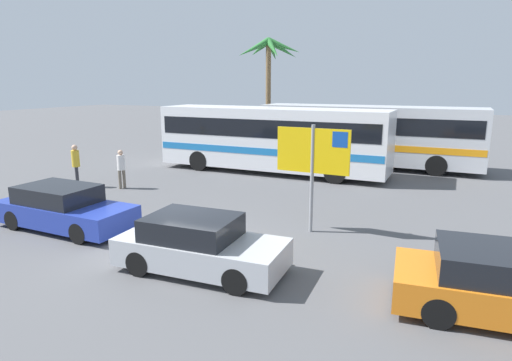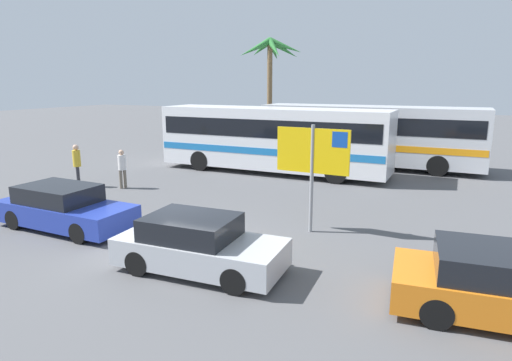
{
  "view_description": "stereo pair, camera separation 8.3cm",
  "coord_description": "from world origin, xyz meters",
  "px_view_note": "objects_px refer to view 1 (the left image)",
  "views": [
    {
      "loc": [
        6.59,
        -9.26,
        4.36
      ],
      "look_at": [
        0.85,
        3.16,
        1.3
      ],
      "focal_mm": 30.71,
      "sensor_mm": 36.0,
      "label": 1
    },
    {
      "loc": [
        6.67,
        -9.23,
        4.36
      ],
      "look_at": [
        0.85,
        3.16,
        1.3
      ],
      "focal_mm": 30.71,
      "sensor_mm": 36.0,
      "label": 2
    }
  ],
  "objects_px": {
    "car_orange": "(509,286)",
    "car_blue": "(64,208)",
    "pedestrian_crossing_lot": "(121,166)",
    "bus_front_coach": "(272,137)",
    "bus_rear_coach": "(368,133)",
    "pedestrian_by_bus": "(76,162)",
    "ferry_sign": "(314,155)",
    "car_silver": "(199,245)"
  },
  "relations": [
    {
      "from": "pedestrian_by_bus",
      "to": "pedestrian_crossing_lot",
      "type": "bearing_deg",
      "value": -27.47
    },
    {
      "from": "car_blue",
      "to": "pedestrian_by_bus",
      "type": "relative_size",
      "value": 2.44
    },
    {
      "from": "pedestrian_by_bus",
      "to": "bus_rear_coach",
      "type": "bearing_deg",
      "value": -0.15
    },
    {
      "from": "ferry_sign",
      "to": "pedestrian_crossing_lot",
      "type": "distance_m",
      "value": 9.26
    },
    {
      "from": "car_blue",
      "to": "car_orange",
      "type": "xyz_separation_m",
      "value": [
        11.82,
        -0.26,
        0.0
      ]
    },
    {
      "from": "car_blue",
      "to": "pedestrian_crossing_lot",
      "type": "relative_size",
      "value": 2.71
    },
    {
      "from": "car_orange",
      "to": "pedestrian_by_bus",
      "type": "bearing_deg",
      "value": 158.48
    },
    {
      "from": "car_blue",
      "to": "car_orange",
      "type": "height_order",
      "value": "same"
    },
    {
      "from": "bus_rear_coach",
      "to": "pedestrian_by_bus",
      "type": "relative_size",
      "value": 6.25
    },
    {
      "from": "car_orange",
      "to": "pedestrian_by_bus",
      "type": "height_order",
      "value": "pedestrian_by_bus"
    },
    {
      "from": "ferry_sign",
      "to": "pedestrian_crossing_lot",
      "type": "relative_size",
      "value": 1.95
    },
    {
      "from": "bus_rear_coach",
      "to": "car_orange",
      "type": "bearing_deg",
      "value": -69.37
    },
    {
      "from": "bus_front_coach",
      "to": "car_silver",
      "type": "distance_m",
      "value": 11.95
    },
    {
      "from": "bus_rear_coach",
      "to": "ferry_sign",
      "type": "distance_m",
      "value": 11.37
    },
    {
      "from": "bus_front_coach",
      "to": "bus_rear_coach",
      "type": "xyz_separation_m",
      "value": [
        3.96,
        3.62,
        0.0
      ]
    },
    {
      "from": "car_orange",
      "to": "car_blue",
      "type": "bearing_deg",
      "value": 173.07
    },
    {
      "from": "bus_front_coach",
      "to": "car_silver",
      "type": "bearing_deg",
      "value": -75.45
    },
    {
      "from": "pedestrian_crossing_lot",
      "to": "bus_rear_coach",
      "type": "bearing_deg",
      "value": 74.29
    },
    {
      "from": "car_orange",
      "to": "pedestrian_crossing_lot",
      "type": "xyz_separation_m",
      "value": [
        -13.8,
        5.05,
        0.33
      ]
    },
    {
      "from": "car_silver",
      "to": "car_orange",
      "type": "bearing_deg",
      "value": 2.88
    },
    {
      "from": "bus_front_coach",
      "to": "pedestrian_by_bus",
      "type": "xyz_separation_m",
      "value": [
        -6.32,
        -6.39,
        -0.7
      ]
    },
    {
      "from": "bus_rear_coach",
      "to": "pedestrian_crossing_lot",
      "type": "height_order",
      "value": "bus_rear_coach"
    },
    {
      "from": "bus_rear_coach",
      "to": "car_orange",
      "type": "height_order",
      "value": "bus_rear_coach"
    },
    {
      "from": "bus_front_coach",
      "to": "pedestrian_by_bus",
      "type": "distance_m",
      "value": 9.02
    },
    {
      "from": "bus_front_coach",
      "to": "bus_rear_coach",
      "type": "distance_m",
      "value": 5.36
    },
    {
      "from": "bus_front_coach",
      "to": "ferry_sign",
      "type": "relative_size",
      "value": 3.55
    },
    {
      "from": "car_orange",
      "to": "bus_rear_coach",
      "type": "bearing_deg",
      "value": 104.95
    },
    {
      "from": "bus_front_coach",
      "to": "car_orange",
      "type": "bearing_deg",
      "value": -49.08
    },
    {
      "from": "car_silver",
      "to": "pedestrian_by_bus",
      "type": "xyz_separation_m",
      "value": [
        -9.31,
        5.12,
        0.45
      ]
    },
    {
      "from": "bus_rear_coach",
      "to": "pedestrian_crossing_lot",
      "type": "xyz_separation_m",
      "value": [
        -8.35,
        -9.42,
        -0.82
      ]
    },
    {
      "from": "ferry_sign",
      "to": "car_silver",
      "type": "relative_size",
      "value": 0.79
    },
    {
      "from": "bus_rear_coach",
      "to": "bus_front_coach",
      "type": "bearing_deg",
      "value": -137.57
    },
    {
      "from": "bus_rear_coach",
      "to": "pedestrian_crossing_lot",
      "type": "relative_size",
      "value": 6.92
    },
    {
      "from": "car_orange",
      "to": "ferry_sign",
      "type": "bearing_deg",
      "value": 141.49
    },
    {
      "from": "bus_front_coach",
      "to": "car_orange",
      "type": "xyz_separation_m",
      "value": [
        9.41,
        -10.85,
        -1.15
      ]
    },
    {
      "from": "car_blue",
      "to": "pedestrian_by_bus",
      "type": "height_order",
      "value": "pedestrian_by_bus"
    },
    {
      "from": "bus_rear_coach",
      "to": "car_orange",
      "type": "distance_m",
      "value": 15.51
    },
    {
      "from": "bus_front_coach",
      "to": "car_blue",
      "type": "xyz_separation_m",
      "value": [
        -2.41,
        -10.59,
        -1.15
      ]
    },
    {
      "from": "bus_front_coach",
      "to": "car_orange",
      "type": "relative_size",
      "value": 2.56
    },
    {
      "from": "pedestrian_crossing_lot",
      "to": "pedestrian_by_bus",
      "type": "xyz_separation_m",
      "value": [
        -1.93,
        -0.59,
        0.12
      ]
    },
    {
      "from": "pedestrian_crossing_lot",
      "to": "car_blue",
      "type": "bearing_deg",
      "value": -41.67
    },
    {
      "from": "ferry_sign",
      "to": "car_silver",
      "type": "xyz_separation_m",
      "value": [
        -1.57,
        -3.78,
        -1.69
      ]
    }
  ]
}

